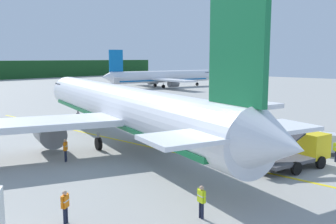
{
  "coord_description": "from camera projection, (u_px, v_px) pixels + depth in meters",
  "views": [
    {
      "loc": [
        -27.87,
        -6.46,
        7.9
      ],
      "look_at": [
        -3.56,
        15.41,
        3.19
      ],
      "focal_mm": 40.35,
      "sensor_mm": 36.0,
      "label": 1
    }
  ],
  "objects": [
    {
      "name": "ground",
      "position": [
        25.0,
        110.0,
        57.7
      ],
      "size": [
        240.0,
        320.0,
        0.2
      ],
      "primitive_type": "cube",
      "color": "#999993"
    },
    {
      "name": "airliner_foreground",
      "position": [
        122.0,
        108.0,
        34.18
      ],
      "size": [
        33.92,
        40.5,
        11.9
      ],
      "color": "white",
      "rests_on": "ground"
    },
    {
      "name": "airliner_mid_apron",
      "position": [
        162.0,
        77.0,
        100.71
      ],
      "size": [
        33.88,
        28.29,
        9.85
      ],
      "color": "white",
      "rests_on": "ground"
    },
    {
      "name": "service_truck_baggage",
      "position": [
        302.0,
        151.0,
        27.48
      ],
      "size": [
        6.68,
        3.61,
        2.63
      ],
      "color": "yellow",
      "rests_on": "ground"
    },
    {
      "name": "cargo_container_far",
      "position": [
        325.0,
        144.0,
        31.13
      ],
      "size": [
        2.19,
        2.19,
        1.85
      ],
      "color": "#333338",
      "rests_on": "ground"
    },
    {
      "name": "crew_loader_left",
      "position": [
        65.0,
        204.0,
        17.98
      ],
      "size": [
        0.56,
        0.42,
        1.65
      ],
      "color": "#191E33",
      "rests_on": "ground"
    },
    {
      "name": "crew_loader_right",
      "position": [
        201.0,
        199.0,
        18.6
      ],
      "size": [
        0.35,
        0.61,
        1.68
      ],
      "color": "#191E33",
      "rests_on": "ground"
    },
    {
      "name": "crew_supervisor",
      "position": [
        65.0,
        148.0,
        28.8
      ],
      "size": [
        0.5,
        0.47,
        1.77
      ],
      "color": "#191E33",
      "rests_on": "ground"
    },
    {
      "name": "apron_guide_line",
      "position": [
        165.0,
        150.0,
        32.43
      ],
      "size": [
        0.3,
        60.0,
        0.01
      ],
      "primitive_type": "cube",
      "color": "yellow",
      "rests_on": "ground"
    }
  ]
}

